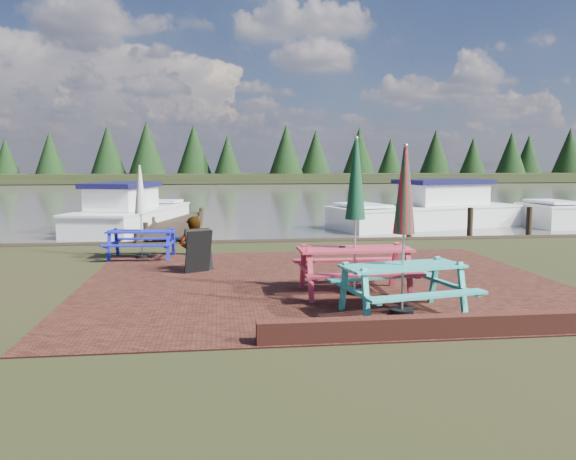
% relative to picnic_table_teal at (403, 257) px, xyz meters
% --- Properties ---
extents(ground, '(120.00, 120.00, 0.00)m').
position_rel_picnic_table_teal_xyz_m(ground, '(-0.77, 1.46, -0.89)').
color(ground, black).
rests_on(ground, ground).
extents(paving, '(9.00, 7.50, 0.02)m').
position_rel_picnic_table_teal_xyz_m(paving, '(-0.77, 2.46, -0.88)').
color(paving, '#331510').
rests_on(paving, ground).
extents(brick_wall, '(6.21, 1.79, 0.30)m').
position_rel_picnic_table_teal_xyz_m(brick_wall, '(1.38, -0.96, -0.74)').
color(brick_wall, '#4C1E16').
rests_on(brick_wall, ground).
extents(water, '(120.00, 60.00, 0.02)m').
position_rel_picnic_table_teal_xyz_m(water, '(-0.77, 38.46, -0.89)').
color(water, '#43413A').
rests_on(water, ground).
extents(far_treeline, '(120.00, 10.00, 8.10)m').
position_rel_picnic_table_teal_xyz_m(far_treeline, '(-0.77, 67.46, 2.39)').
color(far_treeline, black).
rests_on(far_treeline, ground).
extents(picnic_table_teal, '(2.10, 1.94, 2.53)m').
position_rel_picnic_table_teal_xyz_m(picnic_table_teal, '(0.00, 0.00, 0.00)').
color(picnic_table_teal, teal).
rests_on(picnic_table_teal, ground).
extents(picnic_table_red, '(1.95, 1.73, 2.70)m').
position_rel_picnic_table_teal_xyz_m(picnic_table_red, '(-0.39, 1.41, 0.06)').
color(picnic_table_red, '#B02D40').
rests_on(picnic_table_red, ground).
extents(picnic_table_blue, '(1.73, 1.57, 2.22)m').
position_rel_picnic_table_teal_xyz_m(picnic_table_blue, '(-4.57, 5.76, -0.11)').
color(picnic_table_blue, '#171BAF').
rests_on(picnic_table_blue, ground).
extents(chalkboard, '(0.60, 0.76, 0.90)m').
position_rel_picnic_table_teal_xyz_m(chalkboard, '(-3.14, 3.79, -0.42)').
color(chalkboard, black).
rests_on(chalkboard, ground).
extents(jetty, '(1.76, 9.08, 1.00)m').
position_rel_picnic_table_teal_xyz_m(jetty, '(-4.27, 12.73, -0.77)').
color(jetty, black).
rests_on(jetty, ground).
extents(boat_jetty, '(3.99, 7.19, 1.98)m').
position_rel_picnic_table_teal_xyz_m(boat_jetty, '(-5.99, 13.44, -0.49)').
color(boat_jetty, white).
rests_on(boat_jetty, ground).
extents(boat_near, '(7.99, 4.69, 2.05)m').
position_rel_picnic_table_teal_xyz_m(boat_near, '(5.43, 13.10, -0.47)').
color(boat_near, white).
rests_on(boat_near, ground).
extents(person, '(0.73, 0.50, 1.93)m').
position_rel_picnic_table_teal_xyz_m(person, '(-3.36, 6.08, 0.08)').
color(person, gray).
rests_on(person, ground).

